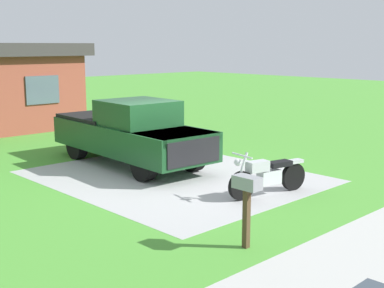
% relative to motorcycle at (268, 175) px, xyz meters
% --- Properties ---
extents(ground_plane, '(80.00, 80.00, 0.00)m').
position_rel_motorcycle_xyz_m(ground_plane, '(-0.41, 2.78, -0.47)').
color(ground_plane, '#4A9634').
extents(driveway_pad, '(5.87, 7.01, 0.01)m').
position_rel_motorcycle_xyz_m(driveway_pad, '(-0.41, 2.78, -0.47)').
color(driveway_pad, '#A8A8A8').
rests_on(driveway_pad, ground).
extents(motorcycle, '(2.19, 0.80, 1.09)m').
position_rel_motorcycle_xyz_m(motorcycle, '(0.00, 0.00, 0.00)').
color(motorcycle, black).
rests_on(motorcycle, ground).
extents(pickup_truck, '(2.29, 5.72, 1.90)m').
position_rel_motorcycle_xyz_m(pickup_truck, '(-0.36, 4.77, 0.48)').
color(pickup_truck, black).
rests_on(pickup_truck, ground).
extents(mailbox, '(0.26, 0.48, 1.26)m').
position_rel_motorcycle_xyz_m(mailbox, '(-2.80, -1.73, 0.51)').
color(mailbox, '#4C3823').
rests_on(mailbox, ground).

